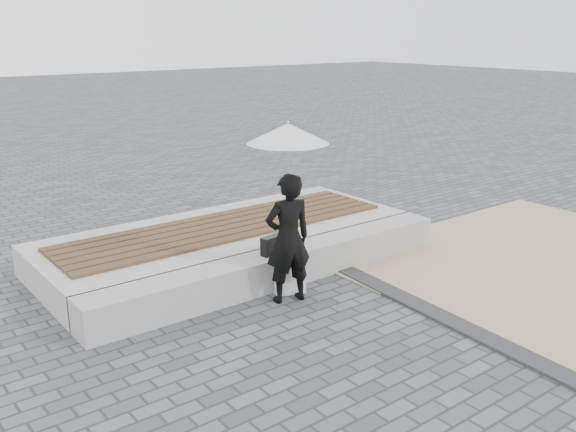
# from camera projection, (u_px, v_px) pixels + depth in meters

# --- Properties ---
(ground) EXTENTS (80.00, 80.00, 0.00)m
(ground) POSITION_uv_depth(u_px,v_px,m) (373.00, 329.00, 6.48)
(ground) COLOR #4F5055
(ground) RESTS_ON ground
(edging_band) EXTENTS (0.61, 5.20, 0.04)m
(edging_band) POSITION_uv_depth(u_px,v_px,m) (459.00, 325.00, 6.54)
(edging_band) COLOR #2D2C2F
(edging_band) RESTS_ON ground
(seating_ledge) EXTENTS (5.00, 0.45, 0.40)m
(seating_ledge) POSITION_uv_depth(u_px,v_px,m) (280.00, 267.00, 7.64)
(seating_ledge) COLOR #A1A09B
(seating_ledge) RESTS_ON ground
(timber_platform) EXTENTS (5.00, 2.00, 0.40)m
(timber_platform) POSITION_uv_depth(u_px,v_px,m) (227.00, 241.00, 8.55)
(timber_platform) COLOR #AAABA5
(timber_platform) RESTS_ON ground
(timber_decking) EXTENTS (4.60, 1.20, 0.04)m
(timber_decking) POSITION_uv_depth(u_px,v_px,m) (226.00, 226.00, 8.49)
(timber_decking) COLOR brown
(timber_decking) RESTS_ON timber_platform
(woman) EXTENTS (0.60, 0.46, 1.48)m
(woman) POSITION_uv_depth(u_px,v_px,m) (288.00, 239.00, 6.98)
(woman) COLOR black
(woman) RESTS_ON ground
(parasol) EXTENTS (0.87, 0.87, 1.12)m
(parasol) POSITION_uv_depth(u_px,v_px,m) (288.00, 133.00, 6.64)
(parasol) COLOR silver
(parasol) RESTS_ON ground
(handbag) EXTENTS (0.33, 0.16, 0.22)m
(handbag) POSITION_uv_depth(u_px,v_px,m) (273.00, 245.00, 7.47)
(handbag) COLOR black
(handbag) RESTS_ON seating_ledge
(canvas_tote) EXTENTS (0.39, 0.28, 0.38)m
(canvas_tote) POSITION_uv_depth(u_px,v_px,m) (290.00, 278.00, 7.33)
(canvas_tote) COLOR silver
(canvas_tote) RESTS_ON ground
(magazine) EXTENTS (0.27, 0.21, 0.01)m
(magazine) POSITION_uv_depth(u_px,v_px,m) (292.00, 263.00, 7.24)
(magazine) COLOR #E03251
(magazine) RESTS_ON canvas_tote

